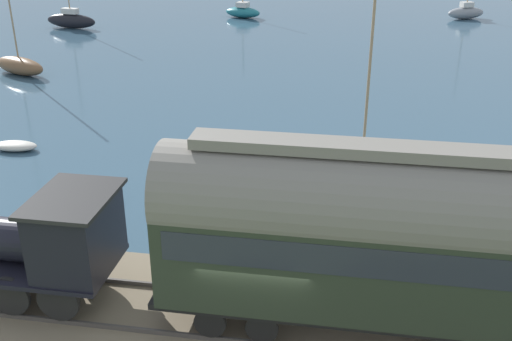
# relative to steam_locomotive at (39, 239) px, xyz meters

# --- Properties ---
(ground_plane) EXTENTS (200.00, 200.00, 0.00)m
(ground_plane) POSITION_rel_steam_locomotive_xyz_m (-0.14, -5.51, -2.19)
(ground_plane) COLOR #476033
(harbor_water) EXTENTS (80.00, 80.00, 0.01)m
(harbor_water) POSITION_rel_steam_locomotive_xyz_m (42.76, -5.51, -2.19)
(harbor_water) COLOR #38566B
(harbor_water) RESTS_ON ground
(rail_embankment) EXTENTS (4.92, 56.00, 0.56)m
(rail_embankment) POSITION_rel_steam_locomotive_xyz_m (-0.00, -5.51, -1.97)
(rail_embankment) COLOR #84755B
(rail_embankment) RESTS_ON ground
(steam_locomotive) EXTENTS (2.43, 5.18, 3.43)m
(steam_locomotive) POSITION_rel_steam_locomotive_xyz_m (0.00, 0.00, 0.00)
(steam_locomotive) COLOR black
(steam_locomotive) RESTS_ON rail_embankment
(passenger_coach) EXTENTS (2.29, 9.65, 4.67)m
(passenger_coach) POSITION_rel_steam_locomotive_xyz_m (0.00, -7.88, 0.95)
(passenger_coach) COLOR black
(passenger_coach) RESTS_ON rail_embankment
(sailboat_black) EXTENTS (1.74, 4.73, 8.13)m
(sailboat_black) POSITION_rel_steam_locomotive_xyz_m (36.54, 16.57, -1.48)
(sailboat_black) COLOR black
(sailboat_black) RESTS_ON harbor_water
(sailboat_brown) EXTENTS (2.82, 4.30, 8.19)m
(sailboat_brown) POSITION_rel_steam_locomotive_xyz_m (21.84, 13.07, -1.59)
(sailboat_brown) COLOR brown
(sailboat_brown) RESTS_ON harbor_water
(sailboat_white) EXTENTS (3.04, 4.97, 8.09)m
(sailboat_white) POSITION_rel_steam_locomotive_xyz_m (8.84, -7.91, -1.42)
(sailboat_white) COLOR white
(sailboat_white) RESTS_ON harbor_water
(sailboat_gray) EXTENTS (2.52, 3.73, 7.44)m
(sailboat_gray) POSITION_rel_steam_locomotive_xyz_m (46.67, -17.19, -1.55)
(sailboat_gray) COLOR gray
(sailboat_gray) RESTS_ON harbor_water
(sailboat_teal) EXTENTS (2.46, 3.74, 5.44)m
(sailboat_teal) POSITION_rel_steam_locomotive_xyz_m (44.00, 3.13, -1.63)
(sailboat_teal) COLOR #1E707A
(sailboat_teal) RESTS_ON harbor_water
(rowboat_off_pier) EXTENTS (1.04, 1.98, 0.38)m
(rowboat_off_pier) POSITION_rel_steam_locomotive_xyz_m (10.21, 6.81, -1.99)
(rowboat_off_pier) COLOR beige
(rowboat_off_pier) RESTS_ON harbor_water
(rowboat_far_out) EXTENTS (1.97, 2.05, 0.54)m
(rowboat_far_out) POSITION_rel_steam_locomotive_xyz_m (6.55, 1.62, -1.91)
(rowboat_far_out) COLOR beige
(rowboat_far_out) RESTS_ON harbor_water
(rowboat_mid_harbor) EXTENTS (1.25, 2.07, 0.35)m
(rowboat_mid_harbor) POSITION_rel_steam_locomotive_xyz_m (12.72, -2.72, -2.01)
(rowboat_mid_harbor) COLOR beige
(rowboat_mid_harbor) RESTS_ON harbor_water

